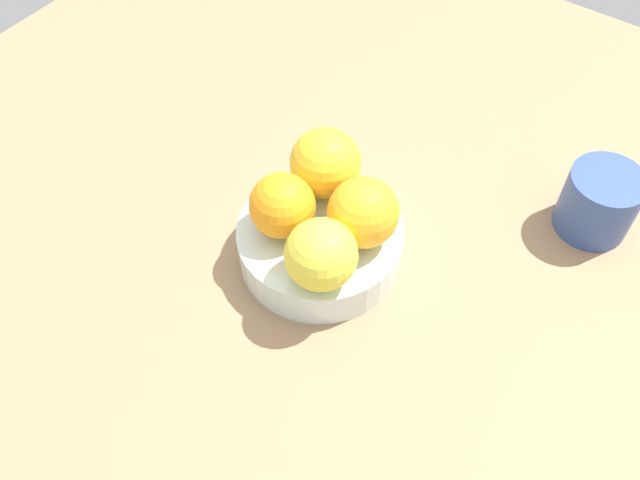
{
  "coord_description": "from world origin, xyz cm",
  "views": [
    {
      "loc": [
        23.21,
        -32.72,
        54.54
      ],
      "look_at": [
        0.0,
        0.0,
        2.44
      ],
      "focal_mm": 38.48,
      "sensor_mm": 36.0,
      "label": 1
    }
  ],
  "objects": [
    {
      "name": "ground_plane",
      "position": [
        0.0,
        0.0,
        -1.0
      ],
      "size": [
        110.0,
        110.0,
        2.0
      ],
      "primitive_type": "cube",
      "color": "#997551"
    },
    {
      "name": "fruit_bowl",
      "position": [
        0.0,
        0.0,
        1.93
      ],
      "size": [
        15.89,
        15.89,
        4.07
      ],
      "color": "silver",
      "rests_on": "ground_plane"
    },
    {
      "name": "orange_in_bowl_0",
      "position": [
        3.56,
        1.68,
        7.36
      ],
      "size": [
        6.59,
        6.59,
        6.59
      ],
      "primitive_type": "sphere",
      "color": "#F9A823",
      "rests_on": "fruit_bowl"
    },
    {
      "name": "orange_in_bowl_1",
      "position": [
        -2.97,
        -1.74,
        7.14
      ],
      "size": [
        6.15,
        6.15,
        6.15
      ],
      "primitive_type": "sphere",
      "color": "orange",
      "rests_on": "fruit_bowl"
    },
    {
      "name": "orange_in_bowl_2",
      "position": [
        -2.66,
        4.66,
        7.5
      ],
      "size": [
        6.87,
        6.87,
        6.87
      ],
      "primitive_type": "sphere",
      "color": "yellow",
      "rests_on": "fruit_bowl"
    },
    {
      "name": "orange_in_bowl_3",
      "position": [
        3.16,
        -4.3,
        7.31
      ],
      "size": [
        6.48,
        6.48,
        6.48
      ],
      "primitive_type": "sphere",
      "color": "yellow",
      "rests_on": "fruit_bowl"
    },
    {
      "name": "ceramic_cup",
      "position": [
        20.12,
        19.09,
        3.43
      ],
      "size": [
        7.35,
        7.35,
        6.86
      ],
      "primitive_type": "cylinder",
      "color": "#334C8C",
      "rests_on": "ground_plane"
    }
  ]
}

